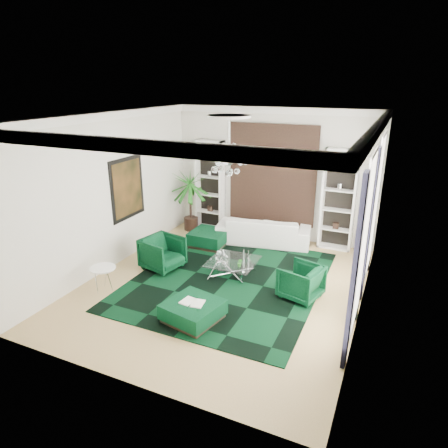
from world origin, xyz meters
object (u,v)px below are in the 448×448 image
at_px(armchair_left, 163,253).
at_px(coffee_table, 233,268).
at_px(armchair_right, 301,282).
at_px(ottoman_front, 193,311).
at_px(palm, 190,193).
at_px(sofa, 264,230).
at_px(ottoman_side, 209,238).
at_px(side_table, 104,279).

relative_size(armchair_left, coffee_table, 0.81).
relative_size(armchair_right, coffee_table, 0.74).
relative_size(ottoman_front, palm, 0.41).
distance_m(sofa, ottoman_side, 1.60).
xyz_separation_m(armchair_right, coffee_table, (-1.75, 0.35, -0.18)).
relative_size(ottoman_front, side_table, 1.74).
distance_m(ottoman_front, side_table, 2.41).
xyz_separation_m(armchair_left, palm, (-0.70, 2.75, 0.80)).
bearing_deg(side_table, sofa, 60.48).
distance_m(armchair_right, ottoman_side, 3.59).
height_order(ottoman_side, side_table, side_table).
bearing_deg(armchair_right, sofa, -131.41).
distance_m(sofa, coffee_table, 2.31).
distance_m(coffee_table, side_table, 2.99).
relative_size(ottoman_side, side_table, 1.72).
distance_m(coffee_table, palm, 3.58).
height_order(armchair_left, coffee_table, armchair_left).
bearing_deg(armchair_right, ottoman_side, -104.99).
bearing_deg(ottoman_front, palm, 119.05).
bearing_deg(armchair_left, ottoman_side, -0.67).
distance_m(armchair_left, coffee_table, 1.80).
bearing_deg(ottoman_side, armchair_left, -102.53).
bearing_deg(sofa, palm, -12.28).
relative_size(armchair_right, ottoman_front, 0.84).
distance_m(ottoman_side, side_table, 3.45).
xyz_separation_m(armchair_left, ottoman_side, (0.40, 1.80, -0.20)).
relative_size(sofa, palm, 1.10).
distance_m(ottoman_front, palm, 5.25).
height_order(armchair_left, side_table, armchair_left).
bearing_deg(side_table, armchair_right, 20.10).
bearing_deg(side_table, ottoman_side, 73.14).
relative_size(sofa, coffee_table, 2.37).
distance_m(sofa, armchair_right, 3.18).
bearing_deg(side_table, coffee_table, 38.21).
relative_size(sofa, ottoman_side, 2.72).
bearing_deg(armchair_left, coffee_table, -66.83).
xyz_separation_m(sofa, armchair_left, (-1.75, -2.65, 0.03)).
relative_size(armchair_left, ottoman_side, 0.93).
bearing_deg(palm, armchair_left, -75.72).
height_order(ottoman_side, ottoman_front, ottoman_side).
bearing_deg(armchair_left, ottoman_front, -122.33).
bearing_deg(ottoman_side, ottoman_front, -68.48).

